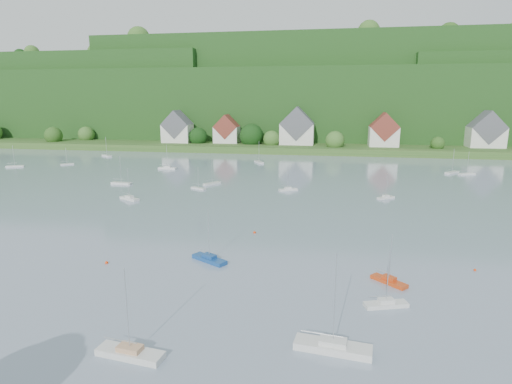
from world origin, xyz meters
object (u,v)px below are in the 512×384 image
near_sailboat_1 (209,258)px  near_sailboat_3 (386,303)px  near_sailboat_2 (130,352)px  near_sailboat_4 (333,346)px  near_sailboat_5 (389,280)px

near_sailboat_1 → near_sailboat_3: bearing=8.1°
near_sailboat_2 → near_sailboat_4: (19.34, 4.39, 0.03)m
near_sailboat_3 → near_sailboat_5: (1.22, 6.91, -0.00)m
near_sailboat_2 → near_sailboat_5: 34.52m
near_sailboat_2 → near_sailboat_3: size_ratio=1.29×
near_sailboat_2 → near_sailboat_3: near_sailboat_2 is taller
near_sailboat_1 → near_sailboat_5: size_ratio=1.20×
near_sailboat_1 → near_sailboat_2: size_ratio=0.91×
near_sailboat_3 → near_sailboat_4: size_ratio=0.69×
near_sailboat_2 → near_sailboat_3: 29.60m
near_sailboat_1 → near_sailboat_3: near_sailboat_1 is taller
near_sailboat_4 → near_sailboat_5: near_sailboat_4 is taller
near_sailboat_2 → near_sailboat_3: (25.68, 14.72, -0.06)m
near_sailboat_3 → near_sailboat_1: bearing=140.0°
near_sailboat_3 → near_sailboat_2: bearing=-167.8°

